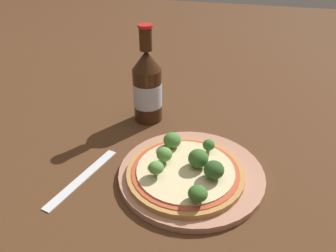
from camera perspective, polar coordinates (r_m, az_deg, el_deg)
ground_plane at (r=0.62m, az=4.31°, el=-7.86°), size 3.00×3.00×0.00m
plate at (r=0.60m, az=3.59°, el=-8.21°), size 0.26×0.26×0.01m
pizza at (r=0.59m, az=3.04°, el=-8.05°), size 0.21×0.21×0.01m
broccoli_floret_0 at (r=0.56m, az=7.99°, el=-7.58°), size 0.03×0.03×0.03m
broccoli_floret_1 at (r=0.58m, az=5.29°, el=-5.64°), size 0.04×0.04×0.03m
broccoli_floret_2 at (r=0.56m, az=-2.10°, el=-7.29°), size 0.03×0.03×0.03m
broccoli_floret_3 at (r=0.63m, az=0.74°, el=-2.49°), size 0.03×0.03×0.03m
broccoli_floret_4 at (r=0.62m, az=7.09°, el=-3.33°), size 0.02×0.02×0.03m
broccoli_floret_5 at (r=0.52m, az=5.22°, el=-11.65°), size 0.03×0.03×0.03m
broccoli_floret_6 at (r=0.59m, az=-0.63°, el=-4.97°), size 0.03×0.03×0.03m
beer_bottle at (r=0.74m, az=-3.62°, el=6.89°), size 0.07×0.07×0.22m
fork at (r=0.62m, az=-14.67°, el=-8.68°), size 0.06×0.18×0.00m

